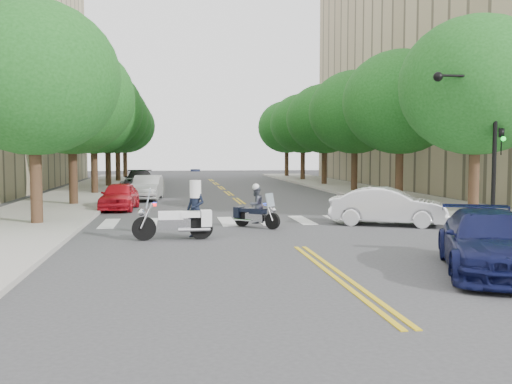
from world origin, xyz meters
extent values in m
plane|color=#38383A|center=(0.00, 0.00, 0.00)|extent=(140.00, 140.00, 0.00)
cube|color=#9E9991|center=(-9.50, 22.00, 0.07)|extent=(5.00, 60.00, 0.15)
cube|color=#9E9991|center=(9.50, 22.00, 0.07)|extent=(5.00, 60.00, 0.15)
cylinder|color=#382316|center=(-8.80, 6.00, 1.66)|extent=(0.44, 0.44, 3.32)
ellipsoid|color=#174C15|center=(-8.80, 6.00, 5.56)|extent=(6.40, 6.40, 5.76)
cylinder|color=#382316|center=(-8.80, 14.00, 1.66)|extent=(0.44, 0.44, 3.32)
ellipsoid|color=#174C15|center=(-8.80, 14.00, 5.56)|extent=(6.40, 6.40, 5.76)
cylinder|color=#382316|center=(-8.80, 22.00, 1.66)|extent=(0.44, 0.44, 3.32)
ellipsoid|color=#174C15|center=(-8.80, 22.00, 5.56)|extent=(6.40, 6.40, 5.76)
cylinder|color=#382316|center=(-8.80, 30.00, 1.66)|extent=(0.44, 0.44, 3.32)
ellipsoid|color=#174C15|center=(-8.80, 30.00, 5.56)|extent=(6.40, 6.40, 5.76)
cylinder|color=#382316|center=(-8.80, 38.00, 1.66)|extent=(0.44, 0.44, 3.32)
ellipsoid|color=#174C15|center=(-8.80, 38.00, 5.56)|extent=(6.40, 6.40, 5.76)
cylinder|color=#382316|center=(-8.80, 46.00, 1.66)|extent=(0.44, 0.44, 3.32)
ellipsoid|color=#174C15|center=(-8.80, 46.00, 5.56)|extent=(6.40, 6.40, 5.76)
cylinder|color=#382316|center=(8.80, 6.00, 1.66)|extent=(0.44, 0.44, 3.32)
ellipsoid|color=#174C15|center=(8.80, 6.00, 5.56)|extent=(6.40, 6.40, 5.76)
cylinder|color=#382316|center=(8.80, 14.00, 1.66)|extent=(0.44, 0.44, 3.32)
ellipsoid|color=#174C15|center=(8.80, 14.00, 5.56)|extent=(6.40, 6.40, 5.76)
cylinder|color=#382316|center=(8.80, 22.00, 1.66)|extent=(0.44, 0.44, 3.32)
ellipsoid|color=#174C15|center=(8.80, 22.00, 5.56)|extent=(6.40, 6.40, 5.76)
cylinder|color=#382316|center=(8.80, 30.00, 1.66)|extent=(0.44, 0.44, 3.32)
ellipsoid|color=#174C15|center=(8.80, 30.00, 5.56)|extent=(6.40, 6.40, 5.76)
cylinder|color=#382316|center=(8.80, 38.00, 1.66)|extent=(0.44, 0.44, 3.32)
ellipsoid|color=#174C15|center=(8.80, 38.00, 5.56)|extent=(6.40, 6.40, 5.76)
cylinder|color=#382316|center=(8.80, 46.00, 1.66)|extent=(0.44, 0.44, 3.32)
ellipsoid|color=#174C15|center=(8.80, 46.00, 5.56)|extent=(6.40, 6.40, 5.76)
cylinder|color=black|center=(8.20, 3.50, 3.00)|extent=(0.16, 0.16, 6.00)
cylinder|color=black|center=(7.00, 3.50, 5.60)|extent=(2.40, 0.10, 0.10)
sphere|color=black|center=(5.90, 3.50, 5.55)|extent=(0.36, 0.36, 0.36)
imported|color=black|center=(8.45, 3.50, 3.20)|extent=(0.16, 0.20, 1.00)
sphere|color=#0CCC26|center=(8.45, 3.35, 3.30)|extent=(0.18, 0.18, 0.18)
cylinder|color=black|center=(-0.13, 3.96, 0.30)|extent=(0.51, 0.52, 0.61)
cylinder|color=black|center=(-1.14, 4.97, 0.30)|extent=(0.54, 0.54, 0.61)
cube|color=silver|center=(-0.67, 4.50, 0.40)|extent=(0.77, 0.77, 0.28)
cube|color=black|center=(-0.60, 4.44, 0.62)|extent=(0.67, 0.67, 0.20)
cube|color=black|center=(-0.95, 4.78, 0.64)|extent=(0.60, 0.60, 0.14)
cube|color=black|center=(-1.23, 5.07, 0.53)|extent=(0.47, 0.47, 0.40)
cube|color=#8C99A5|center=(-0.22, 4.04, 1.07)|extent=(0.41, 0.41, 0.49)
cube|color=red|center=(-0.25, 4.23, 0.91)|extent=(0.13, 0.13, 0.07)
cube|color=#0C26E5|center=(-0.40, 4.08, 0.91)|extent=(0.13, 0.13, 0.07)
imported|color=#474C56|center=(-0.67, 4.50, 0.86)|extent=(0.86, 0.86, 1.40)
sphere|color=silver|center=(-0.67, 4.50, 1.51)|extent=(0.27, 0.27, 0.27)
cylinder|color=black|center=(-4.63, 1.98, 0.38)|extent=(0.77, 0.18, 0.77)
cylinder|color=black|center=(-2.82, 2.02, 0.38)|extent=(0.77, 0.22, 0.77)
cube|color=silver|center=(-3.67, 2.00, 0.51)|extent=(1.03, 0.38, 0.36)
cube|color=white|center=(-3.78, 2.00, 0.79)|extent=(0.80, 0.42, 0.25)
cube|color=white|center=(-3.16, 2.01, 0.81)|extent=(0.63, 0.47, 0.18)
cube|color=white|center=(-2.65, 2.02, 0.68)|extent=(0.35, 0.50, 0.51)
cube|color=#8C99A5|center=(-4.48, 1.98, 1.36)|extent=(0.19, 0.57, 0.62)
cube|color=red|center=(-4.29, 1.85, 1.15)|extent=(0.12, 0.12, 0.09)
cube|color=#0C26E5|center=(-4.29, 2.12, 1.15)|extent=(0.12, 0.12, 0.09)
imported|color=black|center=(-2.97, 2.47, 0.91)|extent=(0.79, 0.76, 1.81)
imported|color=white|center=(4.47, 4.50, 0.73)|extent=(4.66, 3.23, 1.46)
imported|color=#0F133F|center=(3.56, -4.12, 0.72)|extent=(3.71, 5.36, 1.44)
imported|color=red|center=(-6.30, 11.91, 0.68)|extent=(1.85, 4.06, 1.35)
imported|color=#BABABA|center=(-5.20, 17.63, 0.72)|extent=(1.89, 4.46, 1.43)
imported|color=#ACAEB4|center=(-6.30, 21.40, 0.56)|extent=(2.09, 4.10, 1.11)
imported|color=black|center=(-6.09, 25.38, 0.76)|extent=(2.42, 5.34, 1.52)
imported|color=gray|center=(-6.30, 31.10, 0.62)|extent=(1.68, 3.73, 1.24)
camera|label=1|loc=(-3.68, -16.33, 2.82)|focal=40.00mm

